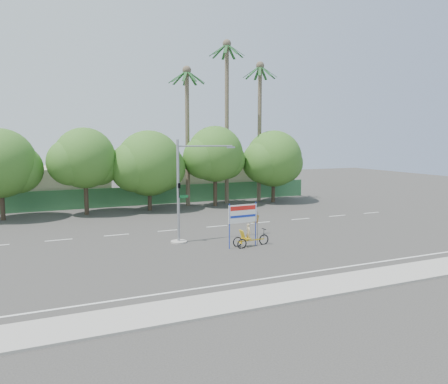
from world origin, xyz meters
name	(u,v)px	position (x,y,z in m)	size (l,w,h in m)	color
ground	(237,252)	(0.00, 0.00, 0.00)	(120.00, 120.00, 0.00)	#33302D
sidewalk_near	(305,289)	(0.00, -7.50, 0.06)	(50.00, 2.40, 0.12)	gray
fence	(151,195)	(0.00, 21.50, 1.00)	(38.00, 0.08, 2.00)	#336B3D
building_left	(48,186)	(-10.00, 26.00, 2.00)	(12.00, 8.00, 4.00)	beige
building_right	(205,181)	(8.00, 26.00, 1.80)	(14.00, 8.00, 3.60)	beige
tree_left	(84,160)	(-7.05, 18.00, 5.06)	(6.66, 5.60, 8.07)	#473828
tree_center	(148,165)	(-1.05, 18.00, 4.47)	(7.62, 6.40, 7.85)	#473828
tree_right	(215,156)	(5.95, 18.00, 5.24)	(6.90, 5.80, 8.36)	#473828
tree_far_right	(273,160)	(12.95, 18.00, 4.64)	(7.38, 6.20, 7.94)	#473828
palm_tall	(227,106)	(8.00, 19.50, 10.46)	(3.73, 3.79, 17.45)	#70604C
palm_mid	(260,117)	(12.00, 19.50, 9.40)	(3.73, 3.79, 15.45)	#70604C
palm_short	(187,121)	(3.50, 19.50, 8.86)	(3.73, 3.79, 14.45)	#70604C
traffic_signal	(183,200)	(-2.20, 3.98, 2.92)	(4.72, 1.10, 7.00)	gray
trike_billboard	(247,229)	(1.22, 1.10, 1.19)	(3.02, 0.72, 2.96)	black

